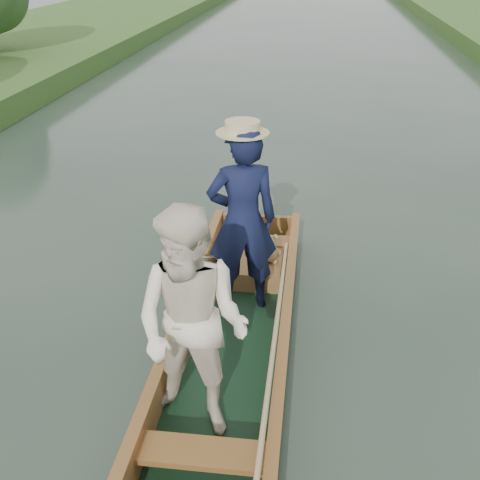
# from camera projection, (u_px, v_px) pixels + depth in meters

# --- Properties ---
(ground) EXTENTS (120.00, 120.00, 0.00)m
(ground) POSITION_uv_depth(u_px,v_px,m) (233.00, 353.00, 5.93)
(ground) COLOR #283D30
(ground) RESTS_ON ground
(trees_far) EXTENTS (22.81, 11.53, 4.38)m
(trees_far) POSITION_uv_depth(u_px,v_px,m) (300.00, 1.00, 12.54)
(trees_far) COLOR #47331E
(trees_far) RESTS_ON ground
(punt) EXTENTS (1.26, 5.00, 2.10)m
(punt) POSITION_uv_depth(u_px,v_px,m) (222.00, 296.00, 5.42)
(punt) COLOR black
(punt) RESTS_ON ground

